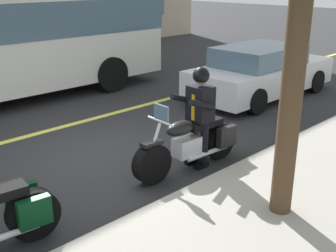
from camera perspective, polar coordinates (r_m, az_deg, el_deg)
ground_plane at (r=7.79m, az=-8.47°, el=-4.24°), size 80.00×80.00×0.00m
lane_center_stripe at (r=9.38m, az=-15.67°, el=-0.54°), size 60.00×0.16×0.01m
motorcycle_main at (r=7.13m, az=3.13°, el=-2.39°), size 2.22×0.67×1.26m
rider_main at (r=7.06m, az=4.31°, el=2.39°), size 0.64×0.57×1.74m
car_silver at (r=11.73m, az=12.50°, el=7.20°), size 4.60×1.92×1.40m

